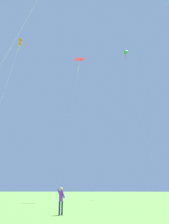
# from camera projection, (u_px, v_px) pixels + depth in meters

# --- Properties ---
(kite_red_high) EXTENTS (3.75, 5.20, 23.20)m
(kite_red_high) POSITION_uv_depth(u_px,v_px,m) (79.00, 64.00, 40.56)
(kite_red_high) COLOR red
(kite_red_high) RESTS_ON ground_plane
(kite_orange_box) EXTENTS (0.50, 8.94, 21.81)m
(kite_orange_box) POSITION_uv_depth(u_px,v_px,m) (20.00, 44.00, 33.94)
(kite_orange_box) COLOR orange
(kite_orange_box) RESTS_ON ground_plane
(kite_green_small) EXTENTS (4.46, 5.87, 30.40)m
(kite_green_small) POSITION_uv_depth(u_px,v_px,m) (125.00, 52.00, 52.15)
(kite_green_small) COLOR green
(kite_green_small) RESTS_ON ground_plane
(person_near_tree) EXTENTS (0.54, 0.22, 1.65)m
(person_near_tree) POSITION_uv_depth(u_px,v_px,m) (61.00, 198.00, 15.33)
(person_near_tree) COLOR #2D3351
(person_near_tree) RESTS_ON ground_plane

